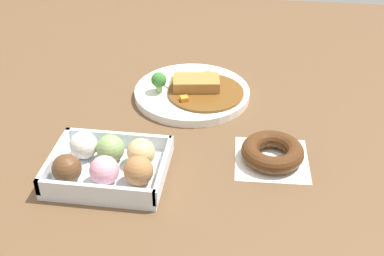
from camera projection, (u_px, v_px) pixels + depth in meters
The scene contains 4 objects.
ground_plane at pixel (179, 129), 1.03m from camera, with size 1.60×1.60×0.00m, color brown.
curry_plate at pixel (193, 92), 1.13m from camera, with size 0.26×0.26×0.07m.
donut_box at pixel (108, 164), 0.89m from camera, with size 0.21×0.16×0.06m.
chocolate_ring_donut at pixel (272, 152), 0.94m from camera, with size 0.14×0.14×0.04m.
Camera 1 is at (0.14, -0.84, 0.58)m, focal length 47.16 mm.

